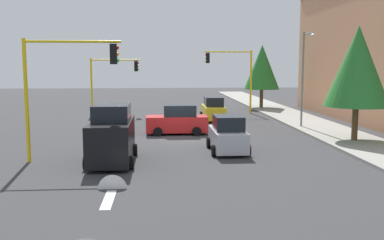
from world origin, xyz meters
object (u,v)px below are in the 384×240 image
Objects in this scene: traffic_signal_far_left at (233,69)px; delivery_van_black at (112,136)px; traffic_signal_far_right at (112,75)px; car_yellow at (213,110)px; car_red at (177,121)px; street_lamp_curbside at (305,69)px; tree_roadside_near at (358,67)px; traffic_signal_near_right at (64,75)px; tree_roadside_far at (262,67)px; car_silver at (228,135)px.

delivery_van_black is (20.32, -9.24, -2.94)m from traffic_signal_far_left.
traffic_signal_far_right is 1.28× the size of car_yellow.
delivery_van_black reaches higher than car_red.
traffic_signal_far_right is 1.09× the size of delivery_van_black.
traffic_signal_far_right is at bearing -125.02° from street_lamp_curbside.
street_lamp_curbside reaches higher than tree_roadside_near.
traffic_signal_near_right is 1.23× the size of delivery_van_black.
tree_roadside_near is (16.00, 4.75, 0.32)m from traffic_signal_far_left.
traffic_signal_far_right is 20.58m from delivery_van_black.
tree_roadside_far reaches higher than traffic_signal_far_left.
tree_roadside_far is 18.93m from car_red.
traffic_signal_far_left is at bearing -161.61° from street_lamp_curbside.
tree_roadside_far is (-20.00, -1.00, -0.16)m from tree_roadside_near.
traffic_signal_far_right is at bearing -174.01° from delivery_van_black.
car_red is (12.00, 5.62, -2.83)m from traffic_signal_far_right.
tree_roadside_far is 1.64× the size of car_yellow.
car_yellow is (-15.35, 6.78, -0.39)m from delivery_van_black.
traffic_signal_near_right is at bearing -0.30° from traffic_signal_far_right.
car_red is at bearing -80.08° from street_lamp_curbside.
delivery_van_black is (4.32, -13.99, -3.26)m from tree_roadside_near.
tree_roadside_near reaches higher than traffic_signal_near_right.
delivery_van_black is at bearing 5.99° from traffic_signal_far_right.
traffic_signal_far_right is at bearing -90.00° from traffic_signal_far_left.
street_lamp_curbside reaches higher than car_silver.
traffic_signal_near_right is 10.36m from car_red.
tree_roadside_far is at bearing 136.81° from traffic_signal_far_left.
car_yellow is at bearing 176.30° from car_silver.
traffic_signal_far_left reaches higher than delivery_van_black.
car_silver is at bearing -74.14° from tree_roadside_near.
street_lamp_curbside is 1.05× the size of tree_roadside_far.
car_silver and car_red have the same top height.
tree_roadside_near is at bearing 13.05° from street_lamp_curbside.
tree_roadside_far is at bearing 178.81° from street_lamp_curbside.
tree_roadside_near is at bearing 105.86° from car_silver.
car_silver is 6.75m from car_red.
traffic_signal_far_left is 13.72m from car_red.
street_lamp_curbside is at bearing 18.39° from traffic_signal_far_left.
car_silver is (-2.03, 5.92, -0.39)m from delivery_van_black.
traffic_signal_far_left is 1.46× the size of car_red.
traffic_signal_far_right reaches higher than delivery_van_black.
tree_roadside_near is 1.84× the size of car_silver.
traffic_signal_far_left is at bearing 155.55° from delivery_van_black.
traffic_signal_far_left is at bearing -163.45° from tree_roadside_near.
car_red is (7.03, -3.30, 0.00)m from car_yellow.
car_red is at bearing -158.83° from car_silver.
street_lamp_curbside reaches higher than traffic_signal_near_right.
tree_roadside_far is 27.75m from delivery_van_black.
traffic_signal_far_right is 15.66m from tree_roadside_far.
street_lamp_curbside is 14.39m from tree_roadside_far.
car_red is (-8.00, 5.72, -3.26)m from traffic_signal_near_right.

